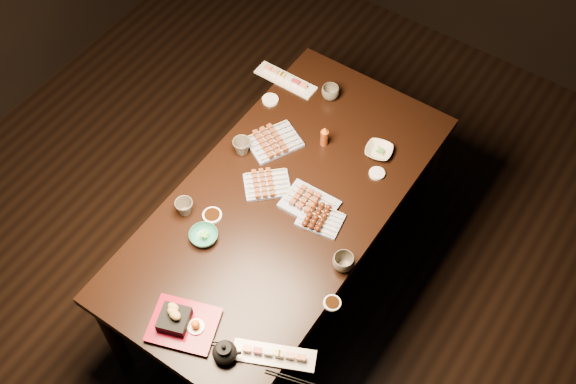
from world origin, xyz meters
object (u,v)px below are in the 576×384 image
object	(u,v)px
teacup_mid_right	(343,262)
dining_table	(282,243)
sushi_platter_far	(286,78)
yakitori_plate_left	(274,139)
condiment_bottle	(324,136)
yakitori_plate_center	(267,183)
tempura_tray	(183,321)
teacup_far_left	(242,147)
yakitori_plate_right	(310,201)
edamame_bowl_cream	(379,151)
teacup_far_right	(330,93)
sushi_platter_near	(274,354)
teacup_near_left	(184,207)
teapot	(224,351)
edamame_bowl_green	(204,236)

from	to	relation	value
teacup_mid_right	dining_table	bearing A→B (deg)	162.52
dining_table	teacup_mid_right	bearing A→B (deg)	-31.74
sushi_platter_far	yakitori_plate_left	distance (m)	0.42
sushi_platter_far	condiment_bottle	bearing A→B (deg)	148.59
yakitori_plate_center	tempura_tray	xyz separation A→B (m)	(0.12, -0.77, 0.02)
yakitori_plate_center	teacup_far_left	size ratio (longest dim) A/B	2.41
yakitori_plate_right	yakitori_plate_left	distance (m)	0.40
edamame_bowl_cream	tempura_tray	world-z (taller)	tempura_tray
sushi_platter_far	teacup_far_right	size ratio (longest dim) A/B	3.75
edamame_bowl_cream	yakitori_plate_center	bearing A→B (deg)	-125.90
sushi_platter_far	sushi_platter_near	bearing A→B (deg)	122.63
teacup_far_left	teacup_far_right	distance (m)	0.56
yakitori_plate_left	condiment_bottle	size ratio (longest dim) A/B	2.04
condiment_bottle	dining_table	bearing A→B (deg)	-86.53
teacup_near_left	teacup_far_right	size ratio (longest dim) A/B	0.92
edamame_bowl_cream	teacup_near_left	distance (m)	0.96
dining_table	yakitori_plate_left	world-z (taller)	yakitori_plate_left
dining_table	teacup_far_right	size ratio (longest dim) A/B	19.99
yakitori_plate_right	teacup_mid_right	size ratio (longest dim) A/B	2.56
yakitori_plate_center	teacup_mid_right	distance (m)	0.54
sushi_platter_near	teacup_mid_right	bearing A→B (deg)	63.66
yakitori_plate_center	teacup_far_left	bearing A→B (deg)	112.54
edamame_bowl_cream	teacup_mid_right	distance (m)	0.65
sushi_platter_far	yakitori_plate_right	world-z (taller)	yakitori_plate_right
yakitori_plate_left	tempura_tray	world-z (taller)	tempura_tray
teacup_mid_right	teacup_far_right	xyz separation A→B (m)	(-0.57, 0.80, -0.00)
sushi_platter_far	teapot	bearing A→B (deg)	115.25
sushi_platter_far	yakitori_plate_center	xyz separation A→B (m)	(0.30, -0.60, 0.01)
edamame_bowl_green	tempura_tray	bearing A→B (deg)	-63.31
teacup_mid_right	tempura_tray	bearing A→B (deg)	-123.06
tempura_tray	condiment_bottle	distance (m)	1.13
sushi_platter_near	yakitori_plate_right	xyz separation A→B (m)	(-0.28, 0.69, 0.01)
dining_table	teapot	world-z (taller)	teapot
sushi_platter_far	edamame_bowl_green	world-z (taller)	same
yakitori_plate_right	teacup_near_left	bearing A→B (deg)	-143.36
yakitori_plate_right	teacup_far_right	world-z (taller)	teacup_far_right
sushi_platter_near	teapot	distance (m)	0.20
sushi_platter_far	teacup_mid_right	bearing A→B (deg)	137.20
edamame_bowl_cream	teacup_near_left	bearing A→B (deg)	-125.27
yakitori_plate_right	yakitori_plate_left	size ratio (longest dim) A/B	1.00
dining_table	sushi_platter_far	xyz separation A→B (m)	(-0.41, 0.63, 0.40)
teacup_mid_right	yakitori_plate_left	bearing A→B (deg)	148.39
teacup_far_right	yakitori_plate_left	bearing A→B (deg)	-99.10
yakitori_plate_center	teapot	bearing A→B (deg)	-109.49
sushi_platter_near	teacup_far_right	bearing A→B (deg)	88.38
sushi_platter_near	edamame_bowl_green	xyz separation A→B (m)	(-0.57, 0.28, -0.00)
dining_table	edamame_bowl_green	world-z (taller)	edamame_bowl_green
yakitori_plate_center	condiment_bottle	bearing A→B (deg)	33.75
sushi_platter_far	yakitori_plate_right	size ratio (longest dim) A/B	1.39
edamame_bowl_green	dining_table	bearing A→B (deg)	63.78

